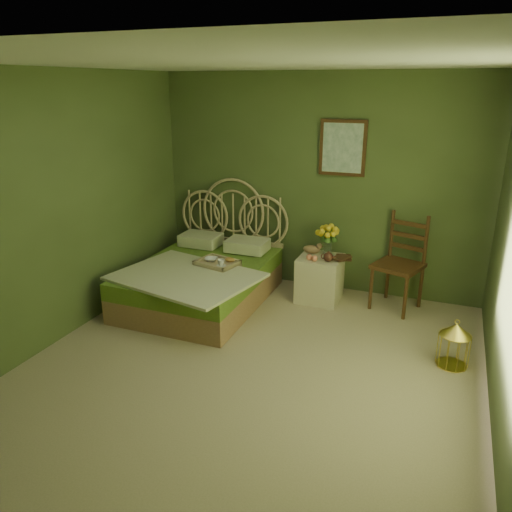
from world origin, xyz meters
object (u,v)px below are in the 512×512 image
at_px(birdcage, 454,345).
at_px(chair, 400,256).
at_px(nightstand, 321,272).
at_px(bed, 203,277).

bearing_deg(birdcage, chair, 118.88).
height_order(chair, birdcage, chair).
relative_size(nightstand, birdcage, 2.30).
relative_size(bed, nightstand, 2.17).
bearing_deg(chair, birdcage, -42.34).
height_order(bed, nightstand, bed).
distance_m(chair, birdcage, 1.39).
height_order(bed, birdcage, bed).
bearing_deg(chair, nightstand, -150.40).
distance_m(nightstand, birdcage, 1.82).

